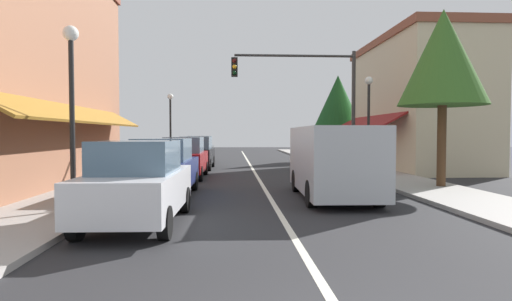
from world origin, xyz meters
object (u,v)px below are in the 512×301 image
van_in_lane (333,160)px  traffic_signal_mast_arm (312,89)px  street_lamp_right_mid (369,109)px  street_lamp_left_far (170,116)px  parked_car_distant_left (200,149)px  street_lamp_left_near (72,87)px  parked_car_far_left (196,153)px  parked_car_nearest_left (138,183)px  parked_car_second_left (163,168)px  parked_car_third_left (184,158)px  tree_right_near (443,58)px  tree_right_far (338,101)px

van_in_lane → traffic_signal_mast_arm: bearing=85.2°
street_lamp_right_mid → street_lamp_left_far: (-9.78, 7.53, -0.06)m
traffic_signal_mast_arm → street_lamp_left_far: traffic_signal_mast_arm is taller
parked_car_distant_left → street_lamp_left_near: (-1.67, -18.33, 2.14)m
parked_car_far_left → van_in_lane: 11.96m
parked_car_nearest_left → parked_car_second_left: size_ratio=1.00×
parked_car_third_left → street_lamp_left_near: 8.75m
street_lamp_left_near → tree_right_near: size_ratio=0.72×
parked_car_nearest_left → tree_right_near: (9.16, 5.21, 3.61)m
parked_car_nearest_left → traffic_signal_mast_arm: (5.83, 11.49, 3.22)m
traffic_signal_mast_arm → street_lamp_left_near: size_ratio=1.36×
parked_car_second_left → tree_right_far: bearing=61.5°
parked_car_distant_left → traffic_signal_mast_arm: size_ratio=0.68×
street_lamp_right_mid → street_lamp_left_far: size_ratio=1.02×
tree_right_near → traffic_signal_mast_arm: bearing=117.9°
parked_car_second_left → parked_car_distant_left: same height
tree_right_near → tree_right_far: tree_right_near is taller
tree_right_near → tree_right_far: bearing=89.1°
street_lamp_left_near → tree_right_far: (11.18, 19.37, 1.21)m
parked_car_distant_left → parked_car_second_left: bearing=-90.6°
parked_car_nearest_left → street_lamp_right_mid: bearing=51.5°
parked_car_second_left → street_lamp_left_near: 3.95m
parked_car_far_left → traffic_signal_mast_arm: bearing=-24.8°
tree_right_far → street_lamp_left_far: bearing=-163.0°
parked_car_far_left → street_lamp_right_mid: size_ratio=0.93×
traffic_signal_mast_arm → parked_car_second_left: bearing=-128.9°
street_lamp_right_mid → tree_right_near: size_ratio=0.72×
parked_car_second_left → traffic_signal_mast_arm: traffic_signal_mast_arm is taller
van_in_lane → street_lamp_left_near: (-6.72, -2.20, 1.87)m
parked_car_third_left → tree_right_near: (9.23, -4.33, 3.61)m
tree_right_far → street_lamp_left_near: bearing=-120.0°
parked_car_far_left → street_lamp_right_mid: (7.99, -4.68, 2.15)m
parked_car_second_left → tree_right_far: size_ratio=0.69×
parked_car_second_left → parked_car_third_left: (0.05, 5.43, 0.00)m
parked_car_nearest_left → traffic_signal_mast_arm: bearing=64.4°
traffic_signal_mast_arm → tree_right_near: 7.12m
traffic_signal_mast_arm → van_in_lane: bearing=-96.2°
parked_car_distant_left → van_in_lane: (5.06, -16.13, 0.27)m
traffic_signal_mast_arm → street_lamp_right_mid: traffic_signal_mast_arm is taller
street_lamp_left_near → street_lamp_right_mid: bearing=40.7°
parked_car_third_left → parked_car_distant_left: size_ratio=1.00×
parked_car_nearest_left → parked_car_distant_left: 19.55m
parked_car_distant_left → street_lamp_left_far: (-1.63, -2.36, 2.09)m
van_in_lane → tree_right_far: tree_right_far is taller
parked_car_distant_left → street_lamp_left_far: street_lamp_left_far is taller
parked_car_far_left → street_lamp_left_far: (-1.79, 2.85, 2.09)m
parked_car_distant_left → tree_right_far: size_ratio=0.69×
traffic_signal_mast_arm → tree_right_far: size_ratio=1.01×
street_lamp_left_far → van_in_lane: bearing=-64.1°
parked_car_distant_left → street_lamp_right_mid: bearing=-51.0°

